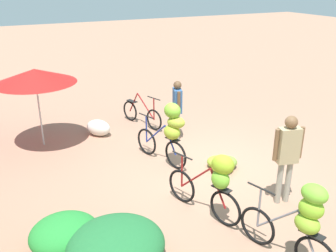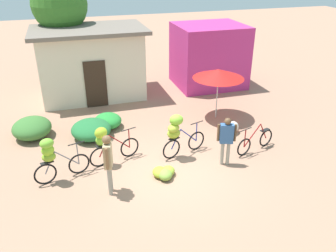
% 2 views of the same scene
% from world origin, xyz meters
% --- Properties ---
extents(ground_plane, '(60.00, 60.00, 0.00)m').
position_xyz_m(ground_plane, '(0.00, 0.00, 0.00)').
color(ground_plane, '#A3775F').
extents(hedge_bush_front_right, '(1.40, 1.49, 0.63)m').
position_xyz_m(hedge_bush_front_right, '(-2.04, 2.84, 0.31)').
color(hedge_bush_front_right, '#246E37').
rests_on(hedge_bush_front_right, ground).
extents(hedge_bush_mid, '(1.02, 1.11, 0.54)m').
position_xyz_m(hedge_bush_mid, '(-1.36, 3.47, 0.27)').
color(hedge_bush_mid, '#288C36').
rests_on(hedge_bush_mid, ground).
extents(market_umbrella, '(1.98, 1.98, 2.00)m').
position_xyz_m(market_umbrella, '(2.92, 3.13, 1.82)').
color(market_umbrella, beige).
rests_on(market_umbrella, ground).
extents(bicycle_leftmost, '(1.59, 0.57, 1.42)m').
position_xyz_m(bicycle_leftmost, '(-3.28, 0.44, 0.82)').
color(bicycle_leftmost, black).
rests_on(bicycle_leftmost, ground).
extents(bicycle_near_pile, '(1.64, 0.66, 1.31)m').
position_xyz_m(bicycle_near_pile, '(-1.71, 0.92, 0.77)').
color(bicycle_near_pile, black).
rests_on(bicycle_near_pile, ground).
extents(bicycle_center_loaded, '(1.60, 0.70, 1.51)m').
position_xyz_m(bicycle_center_loaded, '(0.48, 0.69, 0.90)').
color(bicycle_center_loaded, black).
rests_on(bicycle_center_loaded, ground).
extents(bicycle_by_shop, '(1.60, 0.58, 0.96)m').
position_xyz_m(bicycle_by_shop, '(3.07, 0.31, 0.34)').
color(bicycle_by_shop, black).
rests_on(bicycle_by_shop, ground).
extents(banana_pile_on_ground, '(0.77, 0.76, 0.29)m').
position_xyz_m(banana_pile_on_ground, '(-0.25, -0.28, 0.14)').
color(banana_pile_on_ground, '#90AD33').
rests_on(banana_pile_on_ground, ground).
extents(produce_sack, '(0.82, 0.78, 0.44)m').
position_xyz_m(produce_sack, '(2.89, 1.67, 0.22)').
color(produce_sack, silver).
rests_on(produce_sack, ground).
extents(person_vendor, '(0.55, 0.32, 1.59)m').
position_xyz_m(person_vendor, '(1.75, -0.16, 0.97)').
color(person_vendor, gray).
rests_on(person_vendor, ground).
extents(person_bystander, '(0.29, 0.57, 1.77)m').
position_xyz_m(person_bystander, '(-1.85, -0.57, 1.09)').
color(person_bystander, gray).
rests_on(person_bystander, ground).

